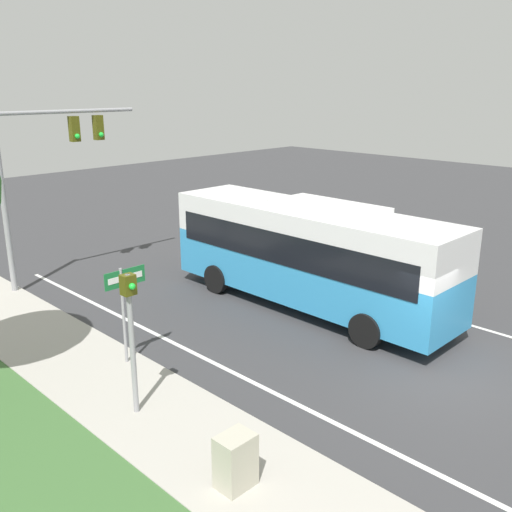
# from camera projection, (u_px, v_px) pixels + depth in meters

# --- Properties ---
(ground_plane) EXTENTS (80.00, 80.00, 0.00)m
(ground_plane) POSITION_uv_depth(u_px,v_px,m) (436.00, 374.00, 14.57)
(ground_plane) COLOR #38383A
(sidewalk) EXTENTS (2.80, 80.00, 0.12)m
(sidewalk) POSITION_uv_depth(u_px,v_px,m) (270.00, 489.00, 10.33)
(sidewalk) COLOR #ADA89E
(sidewalk) RESTS_ON ground_plane
(lane_divider_near) EXTENTS (0.14, 30.00, 0.01)m
(lane_divider_near) POSITION_uv_depth(u_px,v_px,m) (354.00, 432.00, 12.12)
(lane_divider_near) COLOR silver
(lane_divider_near) RESTS_ON ground_plane
(lane_divider_far) EXTENTS (0.14, 30.00, 0.01)m
(lane_divider_far) POSITION_uv_depth(u_px,v_px,m) (495.00, 332.00, 17.02)
(lane_divider_far) COLOR silver
(lane_divider_far) RESTS_ON ground_plane
(bus) EXTENTS (2.69, 10.16, 3.59)m
(bus) POSITION_uv_depth(u_px,v_px,m) (308.00, 250.00, 18.44)
(bus) COLOR #3393D1
(bus) RESTS_ON ground_plane
(signal_gantry) EXTENTS (5.40, 0.41, 6.44)m
(signal_gantry) POSITION_uv_depth(u_px,v_px,m) (44.00, 160.00, 19.99)
(signal_gantry) COLOR #939399
(signal_gantry) RESTS_ON ground_plane
(pedestrian_signal) EXTENTS (0.28, 0.34, 3.33)m
(pedestrian_signal) POSITION_uv_depth(u_px,v_px,m) (131.00, 323.00, 12.08)
(pedestrian_signal) COLOR #939399
(pedestrian_signal) RESTS_ON ground_plane
(street_sign) EXTENTS (1.18, 0.08, 2.69)m
(street_sign) POSITION_uv_depth(u_px,v_px,m) (124.00, 298.00, 14.51)
(street_sign) COLOR #939399
(street_sign) RESTS_ON ground_plane
(utility_cabinet) EXTENTS (0.68, 0.52, 1.03)m
(utility_cabinet) POSITION_uv_depth(u_px,v_px,m) (235.00, 461.00, 10.20)
(utility_cabinet) COLOR #B7B29E
(utility_cabinet) RESTS_ON sidewalk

